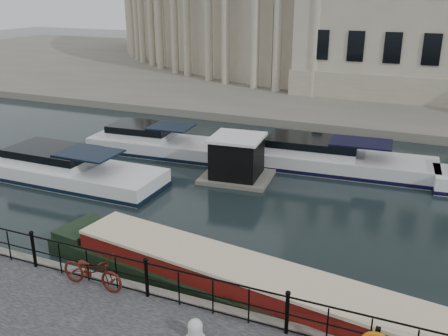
# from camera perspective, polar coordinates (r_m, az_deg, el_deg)

# --- Properties ---
(ground_plane) EXTENTS (160.00, 160.00, 0.00)m
(ground_plane) POSITION_cam_1_polar(r_m,az_deg,el_deg) (16.43, -4.44, -11.87)
(ground_plane) COLOR black
(ground_plane) RESTS_ON ground
(far_bank) EXTENTS (120.00, 42.00, 0.55)m
(far_bank) POSITION_cam_1_polar(r_m,az_deg,el_deg) (52.40, 15.84, 10.06)
(far_bank) COLOR #6B665B
(far_bank) RESTS_ON ground_plane
(railing) EXTENTS (24.14, 0.14, 1.22)m
(railing) POSITION_cam_1_polar(r_m,az_deg,el_deg) (14.16, -8.85, -12.07)
(railing) COLOR black
(railing) RESTS_ON near_quay
(civic_building) EXTENTS (53.55, 31.84, 16.85)m
(civic_building) POSITION_cam_1_polar(r_m,az_deg,el_deg) (47.64, 14.63, 17.45)
(civic_building) COLOR #ADA38C
(civic_building) RESTS_ON far_bank
(bicycle) EXTENTS (2.01, 0.73, 1.05)m
(bicycle) POSITION_cam_1_polar(r_m,az_deg,el_deg) (14.93, -14.83, -11.28)
(bicycle) COLOR #4B140D
(bicycle) RESTS_ON near_quay
(mooring_bollard) EXTENTS (0.50, 0.50, 0.56)m
(mooring_bollard) POSITION_cam_1_polar(r_m,az_deg,el_deg) (12.76, -3.31, -18.00)
(mooring_bollard) COLOR silver
(mooring_bollard) RESTS_ON near_quay
(narrowboat) EXTENTS (14.86, 3.89, 1.54)m
(narrowboat) POSITION_cam_1_polar(r_m,az_deg,el_deg) (14.83, 3.08, -14.05)
(narrowboat) COLOR black
(narrowboat) RESTS_ON ground_plane
(harbour_hut) EXTENTS (3.47, 2.98, 2.20)m
(harbour_hut) POSITION_cam_1_polar(r_m,az_deg,el_deg) (23.60, 1.48, 0.93)
(harbour_hut) COLOR #6B665B
(harbour_hut) RESTS_ON ground_plane
(cabin_cruisers) EXTENTS (26.43, 9.61, 1.99)m
(cabin_cruisers) POSITION_cam_1_polar(r_m,az_deg,el_deg) (24.68, 1.29, 0.37)
(cabin_cruisers) COLOR white
(cabin_cruisers) RESTS_ON ground_plane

